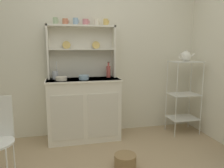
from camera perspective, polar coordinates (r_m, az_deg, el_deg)
name	(u,v)px	position (r m, az deg, el deg)	size (l,w,h in m)	color
wall_back	(95,51)	(3.26, -4.60, 8.76)	(3.84, 0.05, 2.50)	silver
hutch_cabinet	(84,108)	(3.10, -7.42, -6.43)	(1.02, 0.45, 0.87)	white
hutch_shelf_unit	(82,48)	(3.14, -8.06, 9.44)	(0.95, 0.18, 0.74)	silver
bakers_rack	(184,91)	(3.43, 18.47, -1.71)	(0.43, 0.32, 1.10)	silver
floor_basket	(125,161)	(2.51, 3.51, -19.60)	(0.24, 0.24, 0.14)	#93754C
cup_sage_0	(55,21)	(3.11, -14.70, 15.81)	(0.08, 0.06, 0.09)	#9EB78E
cup_terracotta_1	(65,22)	(3.11, -12.22, 15.79)	(0.09, 0.08, 0.08)	#C67556
cup_sky_2	(76,21)	(3.11, -9.59, 15.98)	(0.08, 0.07, 0.09)	#8EB2D1
cup_rose_3	(86,22)	(3.13, -6.98, 15.91)	(0.10, 0.08, 0.08)	#D17A84
cup_cream_4	(97,22)	(3.15, -4.07, 15.97)	(0.08, 0.06, 0.09)	silver
cup_gold_5	(106,22)	(3.17, -1.63, 15.98)	(0.08, 0.07, 0.09)	#DBB760
bowl_mixing_large	(61,79)	(2.92, -13.25, 1.41)	(0.15, 0.15, 0.05)	silver
bowl_floral_medium	(84,77)	(2.93, -7.46, 1.74)	(0.13, 0.13, 0.06)	#8EB2D1
jam_bottle	(108,71)	(3.14, -0.94, 3.41)	(0.06, 0.06, 0.22)	#B74C47
utensil_jar	(55,75)	(3.07, -14.74, 2.34)	(0.08, 0.08, 0.24)	#B2B7C6
porcelain_teapot	(186,56)	(3.38, 18.90, 6.95)	(0.24, 0.15, 0.17)	white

